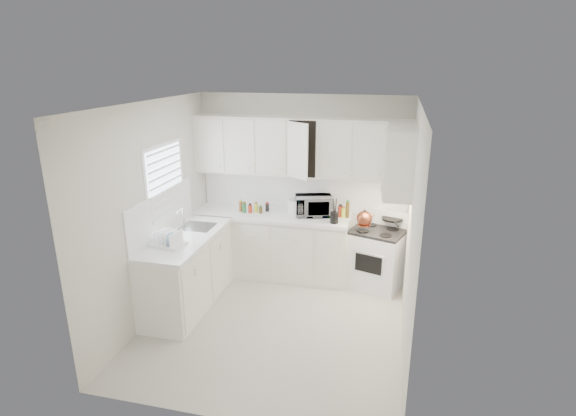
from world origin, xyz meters
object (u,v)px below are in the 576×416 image
(dish_rack, at_px, (168,237))
(rice_cooker, at_px, (297,205))
(microwave, at_px, (314,204))
(utensil_crock, at_px, (335,210))
(stove, at_px, (377,251))
(tea_kettle, at_px, (364,217))

(dish_rack, bearing_deg, rice_cooker, 60.07)
(microwave, xyz_separation_m, dish_rack, (-1.47, -1.49, -0.07))
(utensil_crock, distance_m, dish_rack, 2.18)
(rice_cooker, bearing_deg, microwave, -15.12)
(microwave, height_order, utensil_crock, utensil_crock)
(stove, bearing_deg, rice_cooker, -167.90)
(stove, height_order, utensil_crock, utensil_crock)
(microwave, xyz_separation_m, rice_cooker, (-0.25, 0.03, -0.05))
(microwave, distance_m, rice_cooker, 0.26)
(stove, xyz_separation_m, tea_kettle, (-0.18, -0.16, 0.52))
(stove, relative_size, rice_cooker, 4.46)
(rice_cooker, distance_m, utensil_crock, 0.66)
(tea_kettle, xyz_separation_m, utensil_crock, (-0.40, -0.01, 0.07))
(tea_kettle, xyz_separation_m, dish_rack, (-2.20, -1.24, -0.01))
(stove, distance_m, dish_rack, 2.81)
(stove, distance_m, tea_kettle, 0.58)
(tea_kettle, relative_size, microwave, 0.51)
(tea_kettle, relative_size, dish_rack, 0.69)
(stove, xyz_separation_m, rice_cooker, (-1.16, 0.12, 0.54))
(stove, distance_m, rice_cooker, 1.28)
(tea_kettle, height_order, rice_cooker, rice_cooker)
(utensil_crock, bearing_deg, rice_cooker, 153.17)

